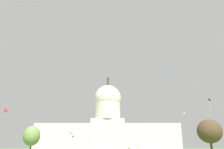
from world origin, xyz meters
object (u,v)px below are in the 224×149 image
at_px(kite_pink_mid, 184,113).
at_px(kite_black_mid, 210,101).
at_px(tree_east_mid, 210,131).
at_px(kite_blue_high, 96,87).
at_px(kite_violet_low, 71,133).
at_px(kite_cyan_mid, 170,74).
at_px(kite_green_high, 73,66).
at_px(event_tent, 137,147).
at_px(tree_west_near, 32,136).
at_px(kite_red_low, 6,110).
at_px(capitol_building, 108,127).
at_px(kite_magenta_low, 73,137).

distance_m(kite_pink_mid, kite_black_mid, 44.32).
xyz_separation_m(tree_east_mid, kite_blue_high, (-43.35, 98.00, 39.71)).
bearing_deg(kite_violet_low, kite_cyan_mid, 43.18).
xyz_separation_m(tree_east_mid, kite_violet_low, (-63.03, 107.29, 5.16)).
relative_size(kite_green_high, kite_blue_high, 0.63).
distance_m(event_tent, kite_cyan_mid, 35.37).
relative_size(kite_pink_mid, kite_black_mid, 0.21).
bearing_deg(tree_west_near, kite_red_low, -81.82).
height_order(capitol_building, kite_black_mid, capitol_building).
bearing_deg(capitol_building, kite_green_high, -98.12).
bearing_deg(kite_red_low, kite_black_mid, -25.30).
height_order(kite_green_high, kite_magenta_low, kite_green_high).
height_order(capitol_building, tree_east_mid, capitol_building).
height_order(event_tent, kite_blue_high, kite_blue_high).
xyz_separation_m(kite_cyan_mid, kite_black_mid, (7.18, -20.66, -16.26)).
relative_size(kite_blue_high, kite_red_low, 1.18).
height_order(kite_black_mid, kite_magenta_low, kite_black_mid).
xyz_separation_m(kite_cyan_mid, kite_magenta_low, (-49.33, 42.87, -25.53)).
bearing_deg(event_tent, kite_green_high, 160.78).
xyz_separation_m(event_tent, kite_green_high, (-28.78, 6.87, 36.87)).
bearing_deg(kite_green_high, tree_east_mid, -64.19).
distance_m(event_tent, tree_west_near, 54.00).
bearing_deg(event_tent, kite_cyan_mid, 3.50).
distance_m(kite_blue_high, kite_magenta_low, 51.83).
bearing_deg(kite_pink_mid, kite_red_low, -84.44).
xyz_separation_m(capitol_building, kite_magenta_low, (-19.72, -69.03, -11.32)).
xyz_separation_m(capitol_building, kite_black_mid, (36.79, -132.56, -2.05)).
relative_size(kite_pink_mid, kite_blue_high, 0.21).
xyz_separation_m(tree_west_near, kite_blue_high, (27.42, 57.19, 39.37)).
xyz_separation_m(kite_pink_mid, kite_black_mid, (-5.00, -43.99, -1.91)).
xyz_separation_m(kite_green_high, kite_cyan_mid, (44.97, -4.22, -5.53)).
bearing_deg(kite_blue_high, kite_violet_low, 91.71).
distance_m(kite_pink_mid, kite_magenta_low, 65.50).
xyz_separation_m(capitol_building, kite_red_low, (-29.50, -139.31, -6.14)).
bearing_deg(kite_magenta_low, capitol_building, 39.87).
xyz_separation_m(tree_west_near, kite_cyan_mid, (65.69, -18.32, 26.19)).
bearing_deg(kite_green_high, kite_violet_low, 63.04).
bearing_deg(kite_pink_mid, kite_cyan_mid, -57.44).
xyz_separation_m(capitol_building, kite_green_high, (-15.35, -107.68, 19.75)).
bearing_deg(kite_black_mid, tree_west_near, 174.69).
relative_size(event_tent, kite_violet_low, 2.68).
relative_size(kite_pink_mid, kite_violet_low, 0.29).
bearing_deg(kite_black_mid, kite_violet_low, 144.53).
height_order(event_tent, kite_pink_mid, kite_pink_mid).
bearing_deg(kite_black_mid, event_tent, 165.20).
distance_m(kite_green_high, kite_magenta_low, 49.79).
relative_size(kite_green_high, kite_cyan_mid, 1.71).
distance_m(capitol_building, event_tent, 116.60).
height_order(kite_blue_high, kite_red_low, kite_blue_high).
height_order(kite_pink_mid, kite_blue_high, kite_blue_high).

